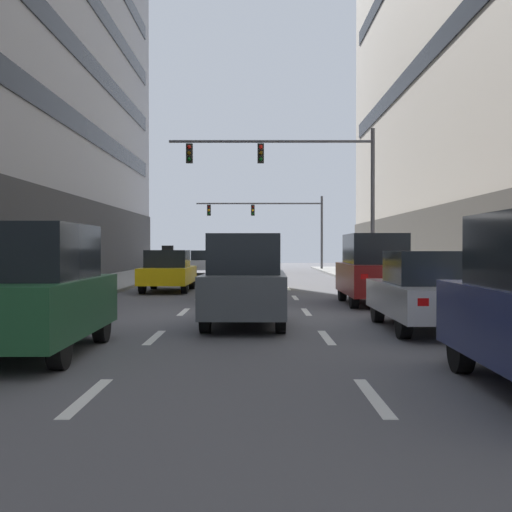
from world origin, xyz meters
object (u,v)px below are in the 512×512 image
car_driving_0 (247,280)px  traffic_signal_1 (277,217)px  taxi_driving_4 (256,263)px  car_driving_6 (36,290)px  taxi_driving_5 (253,263)px  car_parked_2 (377,269)px  taxi_driving_3 (170,271)px  car_parked_1 (431,291)px  car_driving_1 (206,262)px  car_driving_2 (248,274)px  traffic_signal_0 (306,174)px

car_driving_0 → traffic_signal_1: (1.71, 35.54, 3.12)m
taxi_driving_4 → car_driving_6: size_ratio=0.96×
taxi_driving_5 → car_parked_2: bearing=-65.2°
taxi_driving_3 → taxi_driving_5: 4.07m
car_driving_6 → car_parked_1: size_ratio=0.99×
car_driving_1 → taxi_driving_4: taxi_driving_4 is taller
taxi_driving_3 → traffic_signal_1: size_ratio=0.45×
car_driving_0 → car_driving_2: car_driving_0 is taller
car_driving_0 → car_parked_2: bearing=54.4°
car_driving_1 → car_driving_6: bearing=-90.2°
car_driving_1 → traffic_signal_1: traffic_signal_1 is taller
car_driving_0 → taxi_driving_5: size_ratio=0.94×
car_driving_2 → car_driving_6: bearing=-105.1°
taxi_driving_3 → car_parked_2: bearing=-39.8°
car_driving_2 → traffic_signal_0: traffic_signal_0 is taller
car_driving_6 → traffic_signal_0: size_ratio=0.49×
car_driving_0 → taxi_driving_4: 28.09m
car_driving_2 → taxi_driving_5: bearing=88.7°
car_driving_1 → taxi_driving_4: 3.39m
car_driving_2 → car_driving_6: 12.50m
car_parked_2 → car_driving_0: bearing=-125.6°
taxi_driving_3 → taxi_driving_5: (3.27, 2.42, 0.26)m
taxi_driving_4 → traffic_signal_0: size_ratio=0.47×
taxi_driving_5 → traffic_signal_1: bearing=85.6°
car_driving_6 → car_parked_1: 7.88m
taxi_driving_4 → taxi_driving_5: size_ratio=0.94×
car_parked_1 → car_parked_2: 6.23m
car_driving_1 → taxi_driving_5: 15.41m
taxi_driving_3 → car_parked_1: 14.10m
car_driving_0 → car_parked_1: car_driving_0 is taller
car_driving_0 → car_parked_2: car_parked_2 is taller
taxi_driving_5 → traffic_signal_0: traffic_signal_0 is taller
traffic_signal_1 → car_driving_6: bearing=-97.3°
car_driving_1 → traffic_signal_0: size_ratio=0.47×
car_driving_0 → car_parked_2: (3.87, 5.41, 0.06)m
taxi_driving_4 → car_parked_2: bearing=-80.5°
taxi_driving_5 → car_parked_1: taxi_driving_5 is taller
car_driving_6 → car_driving_0: bearing=49.4°
car_driving_2 → car_parked_2: (3.99, -2.73, 0.24)m
taxi_driving_5 → car_parked_2: size_ratio=1.01×
taxi_driving_3 → car_driving_6: car_driving_6 is taller
taxi_driving_3 → traffic_signal_0: size_ratio=0.49×
taxi_driving_3 → taxi_driving_5: bearing=36.6°
car_driving_0 → taxi_driving_3: size_ratio=0.96×
car_driving_0 → traffic_signal_1: bearing=87.2°
car_driving_0 → traffic_signal_0: (2.30, 13.76, 3.93)m
traffic_signal_1 → taxi_driving_3: bearing=-101.6°
taxi_driving_4 → car_driving_2: bearing=-90.5°
car_driving_1 → car_parked_1: car_parked_1 is taller
taxi_driving_3 → taxi_driving_4: size_ratio=1.04×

